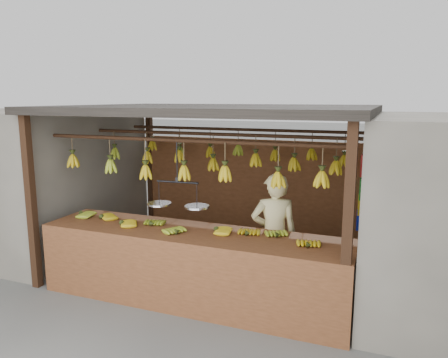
% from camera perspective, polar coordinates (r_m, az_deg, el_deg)
% --- Properties ---
extents(ground, '(80.00, 80.00, 0.00)m').
position_cam_1_polar(ground, '(6.69, -0.96, -11.46)').
color(ground, '#5B5B57').
extents(stall, '(4.30, 3.30, 2.40)m').
position_cam_1_polar(stall, '(6.53, 0.09, 5.84)').
color(stall, black).
rests_on(stall, ground).
extents(neighbor_left, '(3.00, 3.00, 2.30)m').
position_cam_1_polar(neighbor_left, '(8.39, -24.38, 0.29)').
color(neighbor_left, slate).
rests_on(neighbor_left, ground).
extents(counter, '(3.88, 0.88, 0.96)m').
position_cam_1_polar(counter, '(5.33, -4.74, -9.09)').
color(counter, brown).
rests_on(counter, ground).
extents(hanging_bananas, '(3.58, 2.24, 0.39)m').
position_cam_1_polar(hanging_bananas, '(6.27, -0.99, 2.43)').
color(hanging_bananas, gold).
rests_on(hanging_bananas, ground).
extents(balance_scale, '(0.81, 0.34, 0.83)m').
position_cam_1_polar(balance_scale, '(5.50, -6.05, -3.04)').
color(balance_scale, black).
rests_on(balance_scale, ground).
extents(vendor, '(0.68, 0.57, 1.60)m').
position_cam_1_polar(vendor, '(5.57, 6.54, -7.36)').
color(vendor, beige).
rests_on(vendor, ground).
extents(bag_bundles, '(0.08, 0.26, 1.21)m').
position_cam_1_polar(bag_bundles, '(7.25, 17.58, -1.90)').
color(bag_bundles, red).
rests_on(bag_bundles, ground).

